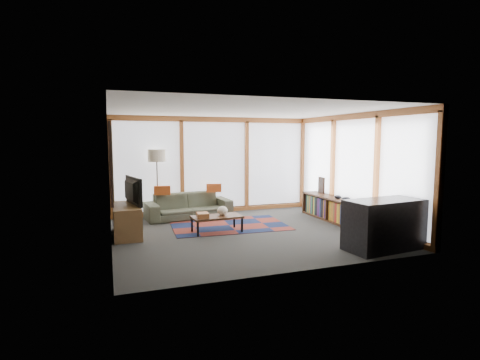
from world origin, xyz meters
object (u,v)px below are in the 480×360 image
object	(u,v)px
floor_lamp	(157,184)
tv_console	(127,220)
bar_counter	(384,224)
bookshelf	(333,209)
coffee_table	(217,224)
sofa	(189,206)
television	(129,191)

from	to	relation	value
floor_lamp	tv_console	bearing A→B (deg)	-118.43
tv_console	bar_counter	size ratio (longest dim) A/B	0.89
bookshelf	bar_counter	xyz separation A→B (m)	(-0.48, -2.37, 0.17)
floor_lamp	bar_counter	world-z (taller)	floor_lamp
floor_lamp	coffee_table	distance (m)	2.24
sofa	tv_console	bearing A→B (deg)	-145.78
coffee_table	television	size ratio (longest dim) A/B	1.05
coffee_table	bookshelf	world-z (taller)	bookshelf
sofa	bookshelf	xyz separation A→B (m)	(3.29, -1.53, -0.02)
floor_lamp	coffee_table	size ratio (longest dim) A/B	1.64
floor_lamp	coffee_table	world-z (taller)	floor_lamp
sofa	television	world-z (taller)	television
television	bar_counter	xyz separation A→B (m)	(4.32, -2.60, -0.48)
bar_counter	sofa	bearing A→B (deg)	119.87
bookshelf	tv_console	distance (m)	4.87
bookshelf	television	xyz separation A→B (m)	(-4.81, 0.23, 0.64)
coffee_table	tv_console	world-z (taller)	tv_console
tv_console	floor_lamp	bearing A→B (deg)	61.57
floor_lamp	television	bearing A→B (deg)	-117.24
television	bar_counter	distance (m)	5.07
bar_counter	floor_lamp	bearing A→B (deg)	125.12
floor_lamp	bookshelf	bearing A→B (deg)	-23.10
coffee_table	television	world-z (taller)	television
floor_lamp	television	distance (m)	1.68
sofa	bar_counter	bearing A→B (deg)	-60.26
coffee_table	television	xyz separation A→B (m)	(-1.79, 0.37, 0.76)
coffee_table	sofa	bearing A→B (deg)	99.18
tv_console	bar_counter	bearing A→B (deg)	-30.40
tv_console	television	bearing A→B (deg)	27.75
sofa	coffee_table	world-z (taller)	sofa
tv_console	television	size ratio (longest dim) A/B	1.26
sofa	coffee_table	bearing A→B (deg)	-86.78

